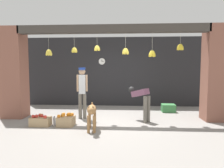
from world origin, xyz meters
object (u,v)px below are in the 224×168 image
object	(u,v)px
dog	(92,112)
wall_clock	(102,61)
fruit_crate_apples	(41,121)
shopkeeper	(82,89)
produce_box_green	(168,108)
water_bottle	(54,121)
worker_stooping	(141,99)
fruit_crate_oranges	(66,120)

from	to	relation	value
dog	wall_clock	size ratio (longest dim) A/B	3.00
fruit_crate_apples	shopkeeper	bearing A→B (deg)	41.06
dog	produce_box_green	size ratio (longest dim) A/B	1.79
shopkeeper	water_bottle	xyz separation A→B (m)	(-0.65, -0.73, -0.84)
worker_stooping	fruit_crate_apples	distance (m)	2.97
wall_clock	fruit_crate_oranges	bearing A→B (deg)	-102.56
produce_box_green	water_bottle	world-z (taller)	produce_box_green
dog	worker_stooping	xyz separation A→B (m)	(1.35, 1.03, 0.18)
dog	wall_clock	distance (m)	3.68
worker_stooping	fruit_crate_oranges	size ratio (longest dim) A/B	2.29
worker_stooping	water_bottle	bearing A→B (deg)	148.72
shopkeeper	produce_box_green	size ratio (longest dim) A/B	3.40
shopkeeper	water_bottle	bearing A→B (deg)	39.98
produce_box_green	dog	bearing A→B (deg)	-136.06
water_bottle	dog	bearing A→B (deg)	-22.43
fruit_crate_oranges	water_bottle	size ratio (longest dim) A/B	1.87
fruit_crate_oranges	water_bottle	bearing A→B (deg)	168.26
water_bottle	worker_stooping	bearing A→B (deg)	12.51
fruit_crate_apples	wall_clock	distance (m)	3.79
fruit_crate_oranges	wall_clock	size ratio (longest dim) A/B	1.56
worker_stooping	produce_box_green	distance (m)	1.80
shopkeeper	fruit_crate_oranges	distance (m)	1.17
worker_stooping	fruit_crate_oranges	distance (m)	2.28
fruit_crate_oranges	produce_box_green	bearing A→B (deg)	31.23
dog	fruit_crate_apples	bearing A→B (deg)	-109.04
dog	fruit_crate_oranges	world-z (taller)	dog
fruit_crate_apples	wall_clock	bearing A→B (deg)	65.87
shopkeeper	worker_stooping	bearing A→B (deg)	166.35
worker_stooping	dog	bearing A→B (deg)	173.52
fruit_crate_oranges	water_bottle	world-z (taller)	fruit_crate_oranges
worker_stooping	wall_clock	world-z (taller)	wall_clock
shopkeeper	produce_box_green	world-z (taller)	shopkeeper
fruit_crate_apples	wall_clock	size ratio (longest dim) A/B	1.91
dog	fruit_crate_apples	distance (m)	1.57
wall_clock	water_bottle	bearing A→B (deg)	-109.41
worker_stooping	produce_box_green	size ratio (longest dim) A/B	2.14
produce_box_green	wall_clock	xyz separation A→B (m)	(-2.56, 1.05, 1.74)
shopkeeper	worker_stooping	world-z (taller)	shopkeeper
fruit_crate_oranges	wall_clock	bearing A→B (deg)	77.44
dog	fruit_crate_apples	xyz separation A→B (m)	(-1.49, 0.34, -0.36)
water_bottle	fruit_crate_apples	bearing A→B (deg)	-158.16
shopkeeper	produce_box_green	bearing A→B (deg)	-166.78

